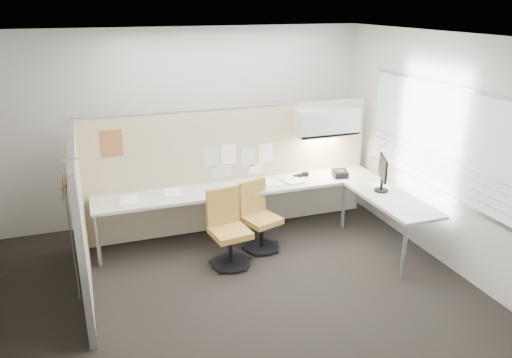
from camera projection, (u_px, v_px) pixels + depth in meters
name	position (u px, v px, depth m)	size (l,w,h in m)	color
floor	(227.00, 289.00, 5.76)	(5.50, 4.50, 0.01)	black
ceiling	(221.00, 37.00, 4.81)	(5.50, 4.50, 0.01)	white
wall_back	(182.00, 126.00, 7.28)	(5.50, 0.02, 2.80)	beige
wall_front	(318.00, 280.00, 3.29)	(5.50, 0.02, 2.80)	beige
wall_right	(439.00, 150.00, 6.14)	(0.02, 4.50, 2.80)	beige
window_pane	(439.00, 138.00, 6.08)	(0.01, 2.80, 1.30)	#9EA8B7
partition_back	(232.00, 170.00, 7.05)	(4.10, 0.06, 1.75)	#CAB78C
partition_left	(81.00, 220.00, 5.44)	(0.06, 2.20, 1.75)	#CAB78C
desk	(268.00, 196.00, 6.84)	(4.00, 2.07, 0.73)	beige
overhead_bin	(326.00, 122.00, 7.07)	(0.90, 0.36, 0.38)	beige
task_light_strip	(326.00, 136.00, 7.14)	(0.60, 0.06, 0.02)	#FFEABF
pinned_papers	(238.00, 159.00, 7.00)	(1.01, 0.00, 0.47)	#8CBF8C
poster	(111.00, 143.00, 6.34)	(0.28, 0.00, 0.35)	orange
chair_left	(228.00, 231.00, 6.18)	(0.50, 0.52, 0.95)	black
chair_right	(259.00, 218.00, 6.58)	(0.53, 0.55, 0.91)	black
monitor	(383.00, 172.00, 6.57)	(0.20, 0.42, 0.47)	black
phone	(340.00, 174.00, 7.18)	(0.24, 0.23, 0.12)	black
stapler	(298.00, 176.00, 7.16)	(0.14, 0.04, 0.05)	black
tape_dispenser	(305.00, 174.00, 7.22)	(0.10, 0.06, 0.06)	black
coat_hook	(66.00, 198.00, 4.63)	(0.18, 0.48, 1.42)	silver
paper_stack_0	(129.00, 201.00, 6.30)	(0.23, 0.30, 0.03)	white
paper_stack_1	(173.00, 192.00, 6.59)	(0.23, 0.30, 0.02)	white
paper_stack_2	(271.00, 182.00, 6.97)	(0.23, 0.30, 0.02)	white
paper_stack_3	(293.00, 181.00, 7.01)	(0.23, 0.30, 0.03)	white
paper_stack_4	(379.00, 186.00, 6.83)	(0.23, 0.30, 0.02)	white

